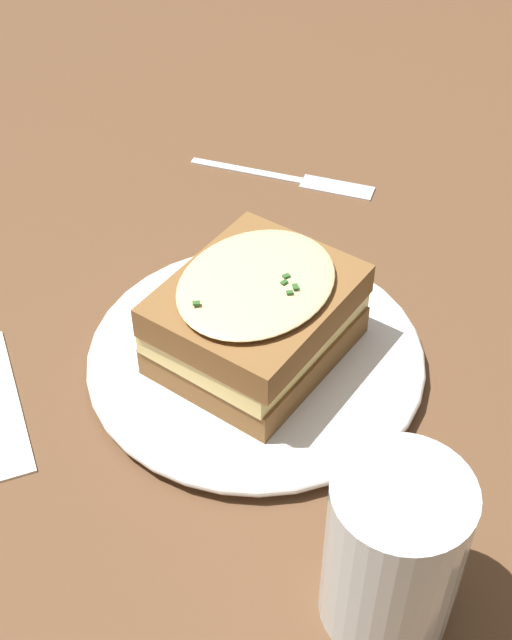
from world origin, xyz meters
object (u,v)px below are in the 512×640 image
sandwich (256,316)px  water_glass (393,553)px  dinner_plate (256,358)px  fork (303,180)px

sandwich → water_glass: 0.21m
dinner_plate → fork: bearing=157.6°
sandwich → water_glass: bearing=9.2°
water_glass → sandwich: bearing=-170.8°
sandwich → fork: size_ratio=1.08×
sandwich → water_glass: (0.21, 0.03, 0.00)m
water_glass → fork: water_glass is taller
water_glass → fork: size_ratio=0.70×
dinner_plate → sandwich: bearing=-6.9°
sandwich → fork: (-0.23, 0.10, -0.05)m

